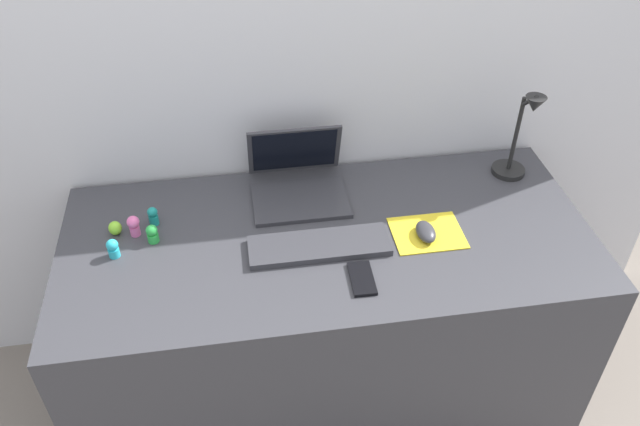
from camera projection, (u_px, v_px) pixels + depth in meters
ground_plane at (326, 385)px, 2.36m from camera, size 6.00×6.00×0.00m
back_wall at (309, 134)px, 2.13m from camera, size 2.78×0.05×1.70m
desk at (327, 319)px, 2.13m from camera, size 1.58×0.72×0.74m
laptop at (298, 178)px, 2.03m from camera, size 0.30×0.28×0.21m
keyboard at (319, 246)px, 1.84m from camera, size 0.41×0.13×0.02m
mousepad at (427, 233)px, 1.90m from camera, size 0.21×0.17×0.00m
mouse at (426, 232)px, 1.87m from camera, size 0.06×0.10×0.03m
cell_phone at (362, 278)px, 1.75m from camera, size 0.07×0.13×0.01m
desk_lamp at (520, 138)px, 2.02m from camera, size 0.11×0.16×0.33m
toy_figurine_lime at (115, 228)px, 1.89m from camera, size 0.04×0.04×0.04m
toy_figurine_teal at (153, 216)px, 1.91m from camera, size 0.03×0.03×0.06m
toy_figurine_cyan at (113, 248)px, 1.80m from camera, size 0.03×0.03×0.06m
toy_figurine_pink at (134, 225)px, 1.87m from camera, size 0.04×0.04×0.07m
toy_figurine_green at (152, 234)px, 1.85m from camera, size 0.03×0.03×0.06m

